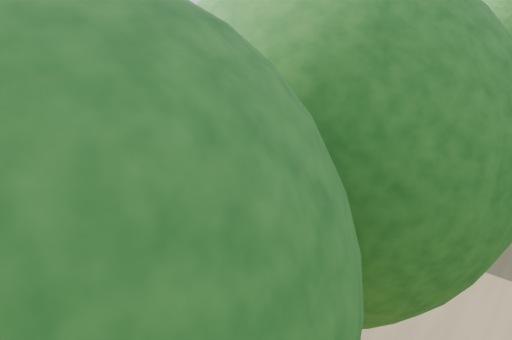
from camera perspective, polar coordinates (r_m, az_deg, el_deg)
The scene contains 11 objects.
trackbed at distance 71.86m, azimuth 21.59°, elevation 5.71°, with size 9.50×170.00×0.28m.
platform at distance 34.05m, azimuth -4.86°, elevation -2.39°, with size 6.40×68.00×0.38m, color #A19682.
yellow_stripe at distance 32.45m, azimuth -0.81°, elevation -2.85°, with size 0.55×68.00×0.01m, color gold.
station_building at distance 49.40m, azimuth -3.56°, elevation 7.69°, with size 8.60×6.60×8.00m.
signal_gantry at distance 66.34m, azimuth 21.58°, elevation 9.18°, with size 8.40×0.38×6.20m.
trees_behind_platform at distance 40.28m, azimuth -7.93°, elevation 6.57°, with size 7.82×53.32×7.21m.
train at distance 78.63m, azimuth 21.23°, elevation 8.12°, with size 3.09×123.89×4.55m.
lamppost_mid at distance 23.39m, azimuth -22.29°, elevation -6.45°, with size 0.41×0.41×4.11m.
lamppost_far at distance 28.09m, azimuth -9.64°, elevation -1.91°, with size 0.42×0.42×4.20m.
signal_platform at distance 23.11m, azimuth -17.91°, elevation -1.09°, with size 0.36×0.29×6.23m.
signal_farside at distance 37.02m, azimuth 18.71°, elevation 4.75°, with size 0.37×0.29×6.76m.
Camera 1 is at (14.23, -10.07, 10.30)m, focal length 40.00 mm.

